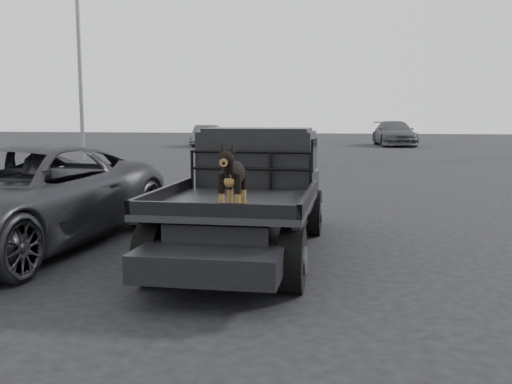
% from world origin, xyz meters
% --- Properties ---
extents(ground, '(120.00, 120.00, 0.00)m').
position_xyz_m(ground, '(0.00, 0.00, 0.00)').
color(ground, black).
rests_on(ground, ground).
extents(flatbed_ute, '(2.00, 5.40, 0.92)m').
position_xyz_m(flatbed_ute, '(-0.59, 1.42, 0.46)').
color(flatbed_ute, black).
rests_on(flatbed_ute, ground).
extents(ute_cab, '(1.72, 1.30, 0.88)m').
position_xyz_m(ute_cab, '(-0.59, 2.37, 1.36)').
color(ute_cab, black).
rests_on(ute_cab, flatbed_ute).
extents(headache_rack, '(1.80, 0.08, 0.55)m').
position_xyz_m(headache_rack, '(-0.59, 1.62, 1.20)').
color(headache_rack, black).
rests_on(headache_rack, flatbed_ute).
extents(dog, '(0.32, 0.60, 0.74)m').
position_xyz_m(dog, '(-0.43, -0.33, 1.29)').
color(dog, black).
rests_on(dog, flatbed_ute).
extents(parked_suv, '(3.03, 5.77, 1.55)m').
position_xyz_m(parked_suv, '(-4.05, 1.20, 0.77)').
color(parked_suv, '#2B2B30').
rests_on(parked_suv, ground).
extents(distant_car_a, '(1.86, 4.34, 1.39)m').
position_xyz_m(distant_car_a, '(-8.76, 30.15, 0.70)').
color(distant_car_a, '#4E4D52').
rests_on(distant_car_a, ground).
extents(distant_car_b, '(2.97, 5.92, 1.65)m').
position_xyz_m(distant_car_b, '(3.55, 32.97, 0.83)').
color(distant_car_b, '#49494E').
rests_on(distant_car_b, ground).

